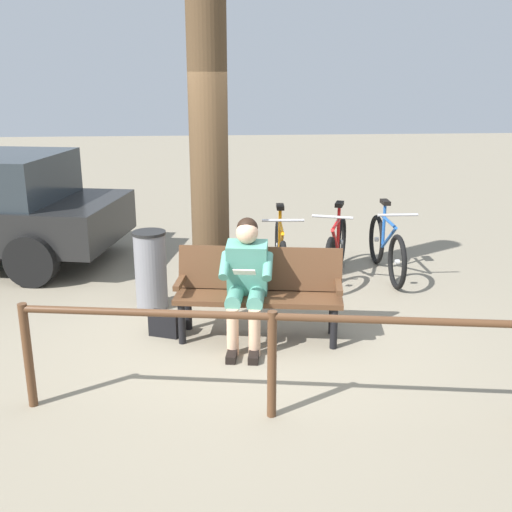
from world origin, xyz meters
The scene contains 10 objects.
ground_plane centered at (0.00, 0.00, 0.00)m, with size 40.00×40.00×0.00m, color gray.
bench centered at (-0.16, -0.22, 0.51)m, with size 1.66×0.72×0.87m.
person_reading centered at (-0.02, -0.08, 0.66)m, with size 0.53×0.81×1.20m.
handbag centered at (0.77, -0.29, 0.12)m, with size 0.30×0.14×0.24m, color black.
tree_trunk centered at (0.30, -1.23, 2.06)m, with size 0.41×0.41×4.12m, color #4C3823.
litter_bin centered at (0.96, -1.06, 0.43)m, with size 0.36×0.36×0.86m.
bicycle_green centered at (-1.92, -1.96, 0.36)m, with size 0.48×1.68×0.94m.
bicycle_red centered at (-1.26, -1.90, 0.36)m, with size 0.68×1.60×0.94m.
bicycle_blue centered at (-0.55, -1.79, 0.36)m, with size 0.48×1.68×0.94m.
railing_fence centered at (-0.12, 1.27, 0.61)m, with size 3.75×0.67×0.85m.
Camera 1 is at (0.32, 5.33, 2.50)m, focal length 42.88 mm.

